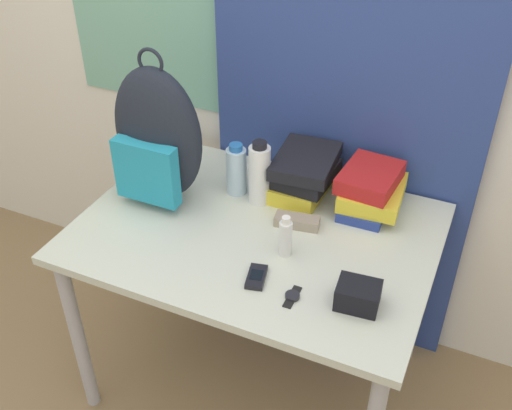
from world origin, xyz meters
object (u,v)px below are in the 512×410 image
object	(u,v)px
water_bottle	(236,170)
sunglasses_case	(297,221)
book_stack_left	(303,173)
camera_pouch	(358,295)
sports_bottle	(260,174)
book_stack_center	(370,189)
backpack	(157,138)
sunscreen_bottle	(285,237)
wristwatch	(292,296)
cell_phone	(256,277)

from	to	relation	value
water_bottle	sunglasses_case	distance (m)	0.30
book_stack_left	camera_pouch	size ratio (longest dim) A/B	2.20
sports_bottle	sunglasses_case	xyz separation A→B (m)	(0.18, -0.08, -0.10)
book_stack_center	sports_bottle	bearing A→B (deg)	-161.88
book_stack_left	sunglasses_case	world-z (taller)	book_stack_left
backpack	book_stack_center	world-z (taller)	backpack
sunscreen_bottle	wristwatch	bearing A→B (deg)	-61.76
book_stack_center	sunglasses_case	xyz separation A→B (m)	(-0.19, -0.20, -0.06)
sunscreen_bottle	wristwatch	size ratio (longest dim) A/B	1.53
backpack	book_stack_left	bearing A→B (deg)	26.48
book_stack_center	camera_pouch	xyz separation A→B (m)	(0.10, -0.48, -0.04)
book_stack_left	book_stack_center	distance (m)	0.24
backpack	book_stack_left	distance (m)	0.53
sunscreen_bottle	cell_phone	bearing A→B (deg)	-103.37
water_bottle	sunglasses_case	world-z (taller)	water_bottle
backpack	water_bottle	xyz separation A→B (m)	(0.23, 0.13, -0.14)
wristwatch	sports_bottle	bearing A→B (deg)	125.02
camera_pouch	wristwatch	world-z (taller)	camera_pouch
backpack	sunglasses_case	distance (m)	0.55
book_stack_center	wristwatch	bearing A→B (deg)	-98.58
sunscreen_bottle	sunglasses_case	xyz separation A→B (m)	(-0.02, 0.15, -0.05)
book_stack_left	sunscreen_bottle	xyz separation A→B (m)	(0.07, -0.35, -0.02)
book_stack_left	book_stack_center	bearing A→B (deg)	1.61
backpack	sunscreen_bottle	bearing A→B (deg)	-13.10
sunglasses_case	cell_phone	bearing A→B (deg)	-93.22
cell_phone	wristwatch	size ratio (longest dim) A/B	1.19
sunscreen_bottle	cell_phone	xyz separation A→B (m)	(-0.03, -0.14, -0.06)
cell_phone	camera_pouch	distance (m)	0.31
cell_phone	water_bottle	bearing A→B (deg)	122.90
book_stack_center	backpack	bearing A→B (deg)	-161.55
book_stack_left	wristwatch	distance (m)	0.55
book_stack_left	cell_phone	distance (m)	0.50
sports_bottle	sunscreen_bottle	xyz separation A→B (m)	(0.19, -0.23, -0.05)
book_stack_center	camera_pouch	bearing A→B (deg)	-78.21
sunscreen_bottle	sports_bottle	bearing A→B (deg)	129.41
sunglasses_case	book_stack_center	bearing A→B (deg)	46.70
sunglasses_case	sports_bottle	bearing A→B (deg)	154.78
backpack	cell_phone	xyz separation A→B (m)	(0.49, -0.27, -0.23)
book_stack_center	sunglasses_case	world-z (taller)	book_stack_center
sunscreen_bottle	sunglasses_case	world-z (taller)	sunscreen_bottle
water_bottle	cell_phone	bearing A→B (deg)	-57.10
book_stack_left	cell_phone	world-z (taller)	book_stack_left
sunscreen_bottle	camera_pouch	xyz separation A→B (m)	(0.27, -0.12, -0.03)
sports_bottle	sunscreen_bottle	distance (m)	0.31
sports_bottle	camera_pouch	xyz separation A→B (m)	(0.47, -0.36, -0.08)
book_stack_center	cell_phone	xyz separation A→B (m)	(-0.21, -0.50, -0.07)
book_stack_center	sunscreen_bottle	size ratio (longest dim) A/B	1.84
water_bottle	sunscreen_bottle	world-z (taller)	water_bottle
sunscreen_bottle	wristwatch	xyz separation A→B (m)	(0.09, -0.17, -0.06)
backpack	sports_bottle	bearing A→B (deg)	18.81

